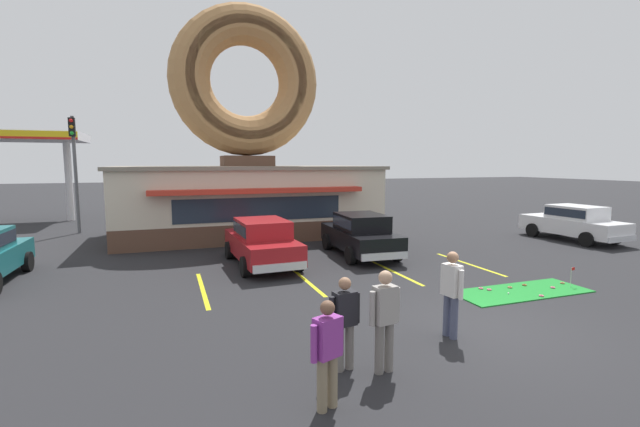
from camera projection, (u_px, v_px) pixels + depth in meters
ground_plane at (491, 329)px, 9.10m from camera, size 160.00×160.00×0.00m
donut_shop_building at (247, 158)px, 20.81m from camera, size 12.30×6.75×10.96m
putting_mat at (521, 292)px, 11.68m from camera, size 3.84×1.41×0.03m
mini_donut_near_left at (510, 287)px, 11.96m from camera, size 0.13×0.13×0.04m
mini_donut_near_right at (541, 296)px, 11.20m from camera, size 0.13×0.13×0.04m
mini_donut_mid_left at (489, 290)px, 11.75m from camera, size 0.13×0.13×0.04m
mini_donut_mid_centre at (481, 288)px, 11.87m from camera, size 0.13×0.13×0.04m
mini_donut_mid_right at (524, 285)px, 12.19m from camera, size 0.13×0.13×0.04m
mini_donut_far_left at (562, 283)px, 12.40m from camera, size 0.13×0.13×0.04m
mini_donut_far_centre at (553, 287)px, 11.95m from camera, size 0.13×0.13×0.04m
golf_ball at (508, 293)px, 11.41m from camera, size 0.04×0.04×0.04m
putting_flag_pin at (572, 272)px, 12.10m from camera, size 0.13×0.01×0.55m
car_white at (574, 221)px, 19.41m from camera, size 2.12×4.62×1.60m
car_black at (360, 233)px, 16.25m from camera, size 2.16×4.65×1.60m
car_red at (262, 240)px, 14.67m from camera, size 2.11×4.62×1.60m
pedestrian_blue_sweater_man at (345, 319)px, 7.19m from camera, size 0.59×0.30×1.62m
pedestrian_hooded_kid at (451, 290)px, 8.55m from camera, size 0.29×0.59×1.76m
pedestrian_leather_jacket_man at (385, 316)px, 7.10m from camera, size 0.59×0.29×1.75m
pedestrian_clipboard_woman at (327, 350)px, 6.03m from camera, size 0.56×0.36×1.60m
trash_bin at (116, 239)px, 16.93m from camera, size 0.57×0.57×0.97m
traffic_light_pole at (74, 159)px, 21.04m from camera, size 0.28×0.47×5.80m
parking_stripe_far_left at (203, 290)px, 11.91m from camera, size 0.12×3.60×0.01m
parking_stripe_left at (305, 280)px, 12.91m from camera, size 0.12×3.60×0.01m
parking_stripe_mid_left at (393, 271)px, 13.92m from camera, size 0.12×3.60×0.01m
parking_stripe_centre at (469, 264)px, 14.93m from camera, size 0.12×3.60×0.01m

